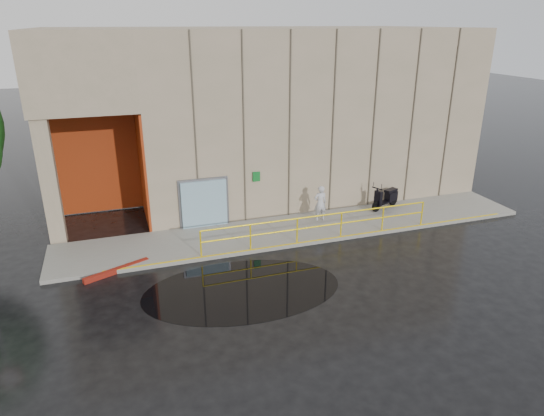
% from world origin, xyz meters
% --- Properties ---
extents(ground, '(120.00, 120.00, 0.00)m').
position_xyz_m(ground, '(0.00, 0.00, 0.00)').
color(ground, black).
rests_on(ground, ground).
extents(sidewalk, '(20.00, 3.00, 0.15)m').
position_xyz_m(sidewalk, '(4.00, 4.50, 0.07)').
color(sidewalk, gray).
rests_on(sidewalk, ground).
extents(building, '(20.00, 10.17, 8.00)m').
position_xyz_m(building, '(5.10, 10.98, 4.21)').
color(building, gray).
rests_on(building, ground).
extents(guardrail, '(9.56, 0.06, 1.03)m').
position_xyz_m(guardrail, '(4.25, 3.15, 0.68)').
color(guardrail, yellow).
rests_on(guardrail, sidewalk).
extents(person, '(0.59, 0.40, 1.57)m').
position_xyz_m(person, '(5.07, 4.96, 0.93)').
color(person, '#BCBCC1').
rests_on(person, sidewalk).
extents(scooter, '(1.81, 1.17, 1.37)m').
position_xyz_m(scooter, '(8.54, 5.32, 0.94)').
color(scooter, black).
rests_on(scooter, sidewalk).
extents(red_curb, '(2.28, 1.11, 0.18)m').
position_xyz_m(red_curb, '(-3.51, 3.10, 0.09)').
color(red_curb, maroon).
rests_on(red_curb, ground).
extents(puddle, '(6.82, 4.48, 0.01)m').
position_xyz_m(puddle, '(0.37, 0.59, 0.00)').
color(puddle, black).
rests_on(puddle, ground).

